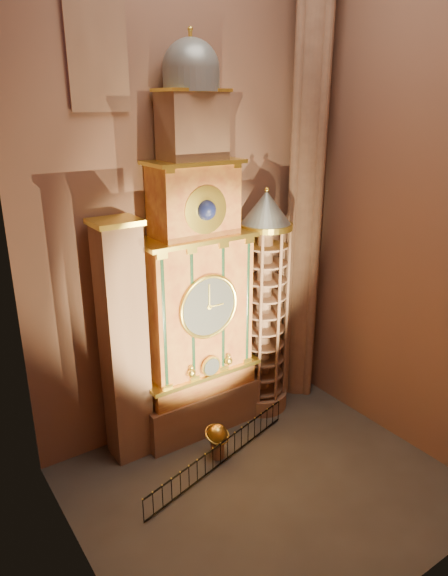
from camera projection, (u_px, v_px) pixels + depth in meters
floor at (265, 486)px, 20.17m from camera, size 14.00×14.00×0.00m
wall_back at (181, 186)px, 21.08m from camera, size 22.00×0.00×22.00m
wall_left at (56, 240)px, 12.71m from camera, size 0.00×22.00×22.00m
wall_right at (412, 189)px, 20.15m from camera, size 0.00×22.00×22.00m
astronomical_clock at (196, 291)px, 21.75m from camera, size 5.60×2.41×16.70m
portrait_tower at (124, 344)px, 20.47m from camera, size 1.80×1.60×10.20m
stair_turret at (263, 307)px, 23.89m from camera, size 2.50×2.50×10.80m
gothic_pier at (307, 177)px, 23.55m from camera, size 2.04×2.04×22.00m
stained_glass_window at (96, 31)px, 17.44m from camera, size 2.20×0.14×5.20m
celestial_globe at (217, 438)px, 21.56m from camera, size 1.28×1.23×1.56m
iron_railing at (220, 454)px, 21.16m from camera, size 8.08×2.21×1.03m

